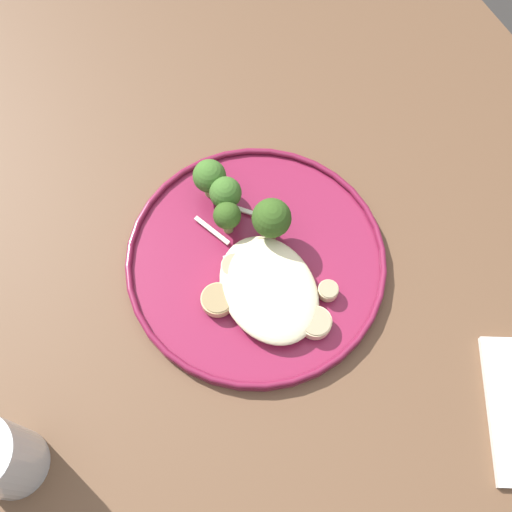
{
  "coord_description": "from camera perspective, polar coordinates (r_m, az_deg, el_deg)",
  "views": [
    {
      "loc": [
        0.2,
        -0.08,
        1.37
      ],
      "look_at": [
        -0.04,
        0.04,
        0.76
      ],
      "focal_mm": 42.95,
      "sensor_mm": 36.0,
      "label": 1
    }
  ],
  "objects": [
    {
      "name": "dinner_plate",
      "position": [
        0.68,
        -0.0,
        -0.39
      ],
      "size": [
        0.29,
        0.29,
        0.02
      ],
      "color": "maroon",
      "rests_on": "wooden_dining_table"
    },
    {
      "name": "seared_scallop_on_noodles",
      "position": [
        0.66,
        -1.99,
        -1.11
      ],
      "size": [
        0.03,
        0.03,
        0.02
      ],
      "color": "beige",
      "rests_on": "dinner_plate"
    },
    {
      "name": "seared_scallop_tilted_round",
      "position": [
        0.65,
        5.56,
        -6.2
      ],
      "size": [
        0.03,
        0.03,
        0.01
      ],
      "color": "beige",
      "rests_on": "dinner_plate"
    },
    {
      "name": "ground",
      "position": [
        1.39,
        -0.7,
        -14.93
      ],
      "size": [
        6.0,
        6.0,
        0.0
      ],
      "primitive_type": "plane",
      "color": "#2D2B28"
    },
    {
      "name": "onion_sliver_pale_crescent",
      "position": [
        0.68,
        -1.28,
        0.4
      ],
      "size": [
        0.01,
        0.04,
        0.0
      ],
      "primitive_type": "cube",
      "rotation": [
        0.0,
        0.0,
        4.63
      ],
      "color": "silver",
      "rests_on": "dinner_plate"
    },
    {
      "name": "broccoli_floret_left_leaning",
      "position": [
        0.69,
        -4.34,
        7.33
      ],
      "size": [
        0.04,
        0.04,
        0.06
      ],
      "color": "#7A994C",
      "rests_on": "dinner_plate"
    },
    {
      "name": "seared_scallop_right_edge",
      "position": [
        0.65,
        2.67,
        -3.75
      ],
      "size": [
        0.04,
        0.04,
        0.02
      ],
      "color": "#E5C689",
      "rests_on": "dinner_plate"
    },
    {
      "name": "seared_scallop_large_seared",
      "position": [
        0.66,
        6.73,
        -3.22
      ],
      "size": [
        0.02,
        0.02,
        0.01
      ],
      "color": "beige",
      "rests_on": "dinner_plate"
    },
    {
      "name": "seared_scallop_center_golden",
      "position": [
        0.67,
        0.53,
        0.54
      ],
      "size": [
        0.03,
        0.03,
        0.01
      ],
      "color": "#E5C689",
      "rests_on": "dinner_plate"
    },
    {
      "name": "noodle_bed",
      "position": [
        0.65,
        1.38,
        -3.42
      ],
      "size": [
        0.13,
        0.1,
        0.03
      ],
      "color": "beige",
      "rests_on": "dinner_plate"
    },
    {
      "name": "seared_scallop_tiny_bay",
      "position": [
        0.66,
        2.03,
        -1.32
      ],
      "size": [
        0.03,
        0.03,
        0.02
      ],
      "color": "#E5C689",
      "rests_on": "dinner_plate"
    },
    {
      "name": "onion_sliver_curled_piece",
      "position": [
        0.71,
        -2.02,
        4.54
      ],
      "size": [
        0.04,
        0.03,
        0.0
      ],
      "primitive_type": "cube",
      "rotation": [
        0.0,
        0.0,
        3.9
      ],
      "color": "silver",
      "rests_on": "dinner_plate"
    },
    {
      "name": "seared_scallop_front_small",
      "position": [
        0.65,
        -3.59,
        -4.1
      ],
      "size": [
        0.04,
        0.04,
        0.01
      ],
      "color": "#DBB77A",
      "rests_on": "dinner_plate"
    },
    {
      "name": "broccoli_floret_tall_stalk",
      "position": [
        0.67,
        -2.7,
        3.72
      ],
      "size": [
        0.03,
        0.03,
        0.05
      ],
      "color": "#89A356",
      "rests_on": "dinner_plate"
    },
    {
      "name": "broccoli_floret_right_tilted",
      "position": [
        0.68,
        -2.85,
        5.79
      ],
      "size": [
        0.04,
        0.04,
        0.06
      ],
      "color": "#89A356",
      "rests_on": "dinner_plate"
    },
    {
      "name": "wooden_dining_table",
      "position": [
        0.75,
        -1.27,
        -7.0
      ],
      "size": [
        1.4,
        1.0,
        0.74
      ],
      "color": "brown",
      "rests_on": "ground"
    },
    {
      "name": "onion_sliver_long_sliver",
      "position": [
        0.69,
        -4.12,
        2.38
      ],
      "size": [
        0.05,
        0.02,
        0.0
      ],
      "primitive_type": "cube",
      "rotation": [
        0.0,
        0.0,
        0.4
      ],
      "color": "silver",
      "rests_on": "dinner_plate"
    },
    {
      "name": "broccoli_floret_small_sprig",
      "position": [
        0.66,
        1.46,
        3.49
      ],
      "size": [
        0.04,
        0.04,
        0.07
      ],
      "color": "#7A994C",
      "rests_on": "dinner_plate"
    }
  ]
}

